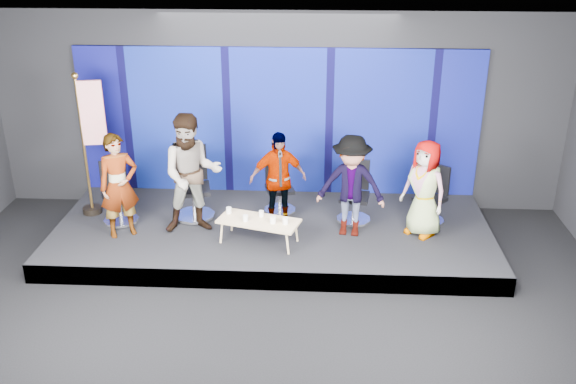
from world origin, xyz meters
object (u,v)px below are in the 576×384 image
object	(u,v)px
chair_a	(119,202)
coffee_table	(259,222)
chair_e	(431,204)
flag_stand	(91,141)
mug_c	(261,214)
panelist_e	(425,188)
chair_d	(354,202)
chair_b	(194,195)
mug_d	(273,220)
mug_a	(229,210)
mug_b	(246,218)
panelist_d	(351,186)
panelist_b	(192,174)
panelist_a	(119,186)
panelist_c	(278,179)
chair_c	(279,193)
mug_e	(285,221)

from	to	relation	value
chair_a	coffee_table	xyz separation A→B (m)	(2.35, -0.63, 0.01)
chair_e	flag_stand	distance (m)	5.61
chair_a	mug_c	world-z (taller)	chair_a
panelist_e	flag_stand	distance (m)	5.37
chair_d	panelist_e	size ratio (longest dim) A/B	0.65
chair_b	chair_e	size ratio (longest dim) A/B	1.25
panelist_e	coffee_table	world-z (taller)	panelist_e
chair_d	mug_d	world-z (taller)	chair_d
mug_a	mug_b	xyz separation A→B (m)	(0.29, -0.26, -0.00)
panelist_d	flag_stand	xyz separation A→B (m)	(-4.19, 0.55, 0.46)
panelist_b	chair_b	bearing A→B (deg)	89.07
panelist_e	mug_b	world-z (taller)	panelist_e
chair_d	panelist_a	bearing A→B (deg)	-160.08
chair_a	coffee_table	world-z (taller)	chair_a
panelist_b	panelist_e	xyz separation A→B (m)	(3.59, 0.06, -0.19)
chair_d	panelist_d	bearing A→B (deg)	-91.78
panelist_c	coffee_table	xyz separation A→B (m)	(-0.25, -0.66, -0.44)
chair_c	panelist_d	xyz separation A→B (m)	(1.16, -0.79, 0.50)
panelist_a	panelist_c	bearing A→B (deg)	-18.93
chair_c	mug_d	world-z (taller)	chair_c
chair_d	mug_c	size ratio (longest dim) A/B	11.12
panelist_e	flag_stand	xyz separation A→B (m)	(-5.32, 0.49, 0.50)
mug_d	chair_b	bearing A→B (deg)	145.12
panelist_e	mug_e	bearing A→B (deg)	-122.35
panelist_e	mug_a	distance (m)	3.04
panelist_d	chair_e	xyz separation A→B (m)	(1.34, 0.51, -0.50)
panelist_b	mug_d	xyz separation A→B (m)	(1.28, -0.46, -0.53)
chair_e	mug_c	xyz separation A→B (m)	(-2.70, -0.75, 0.11)
chair_c	chair_e	bearing A→B (deg)	-22.82
panelist_a	mug_e	xyz separation A→B (m)	(2.57, -0.27, -0.40)
panelist_d	chair_e	size ratio (longest dim) A/B	1.71
chair_d	mug_d	bearing A→B (deg)	-133.90
panelist_d	flag_stand	size ratio (longest dim) A/B	0.68
mug_c	coffee_table	bearing A→B (deg)	-102.80
panelist_d	mug_e	xyz separation A→B (m)	(-0.98, -0.48, -0.39)
chair_c	panelist_c	world-z (taller)	panelist_c
chair_e	flag_stand	size ratio (longest dim) A/B	0.40
chair_c	mug_c	world-z (taller)	chair_c
chair_a	chair_d	xyz separation A→B (m)	(3.84, 0.24, -0.00)
mug_c	flag_stand	bearing A→B (deg)	164.37
chair_c	panelist_c	distance (m)	0.68
panelist_a	chair_c	distance (m)	2.64
chair_e	mug_b	distance (m)	3.07
mug_e	mug_a	bearing A→B (deg)	159.94
mug_e	flag_stand	bearing A→B (deg)	162.14
chair_b	panelist_b	world-z (taller)	panelist_b
panelist_b	chair_d	world-z (taller)	panelist_b
chair_a	mug_e	xyz separation A→B (m)	(2.76, -0.74, 0.09)
mug_d	panelist_c	bearing A→B (deg)	88.04
chair_a	mug_e	bearing A→B (deg)	-45.62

